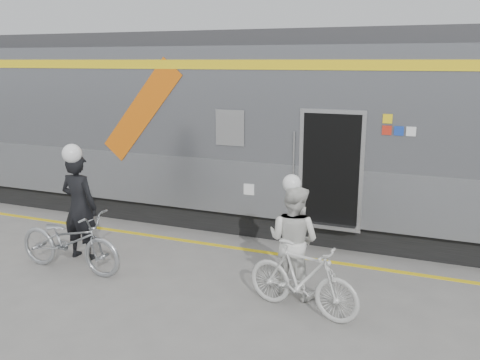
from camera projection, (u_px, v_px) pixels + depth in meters
The scene contains 9 objects.
ground at pixel (180, 294), 7.86m from camera, with size 90.00×90.00×0.00m, color slate.
train at pixel (249, 128), 11.34m from camera, with size 24.00×3.17×4.10m.
safety_strip at pixel (234, 248), 9.79m from camera, with size 24.00×0.12×0.01m, color yellow.
man at pixel (79, 207), 9.10m from camera, with size 0.71×0.46×1.94m, color black.
bicycle_left at pixel (69, 241), 8.63m from camera, with size 0.71×2.04×1.07m, color #9EA1A5.
woman at pixel (293, 240), 7.70m from camera, with size 0.84×0.65×1.73m, color silver.
bicycle_right at pixel (302, 278), 7.18m from camera, with size 0.49×1.74×1.05m, color beige.
helmet_man at pixel (75, 144), 8.84m from camera, with size 0.34×0.34×0.34m, color white.
helmet_woman at pixel (295, 176), 7.47m from camera, with size 0.28×0.28×0.28m, color white.
Camera 1 is at (3.57, -6.36, 3.53)m, focal length 38.00 mm.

